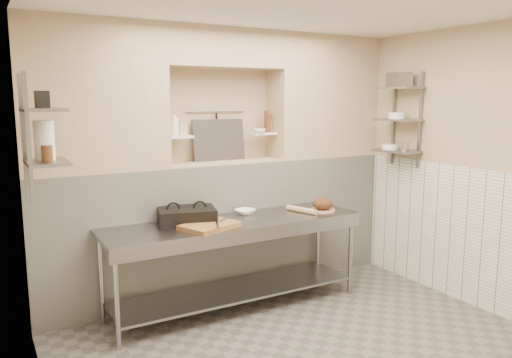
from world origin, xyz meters
TOP-DOWN VIEW (x-y plane):
  - wall_left at (-2.05, 0.00)m, footprint 0.10×3.90m
  - wall_right at (2.05, 0.00)m, footprint 0.10×3.90m
  - wall_back at (0.00, 2.00)m, footprint 4.00×0.10m
  - backwall_lower at (0.00, 1.75)m, footprint 4.00×0.40m
  - alcove_sill at (0.00, 1.75)m, footprint 1.30×0.40m
  - backwall_pillar_left at (-1.33, 1.75)m, footprint 1.35×0.40m
  - backwall_pillar_right at (1.33, 1.75)m, footprint 1.35×0.40m
  - backwall_header at (0.00, 1.75)m, footprint 1.30×0.40m
  - wainscot_left at (-1.99, 0.00)m, footprint 0.02×3.90m
  - wainscot_right at (1.99, 0.00)m, footprint 0.02×3.90m
  - alcove_shelf_left at (-0.50, 1.75)m, footprint 0.28×0.16m
  - alcove_shelf_right at (0.50, 1.75)m, footprint 0.28×0.16m
  - utensil_rail at (0.00, 1.92)m, footprint 0.70×0.02m
  - hanging_steel at (0.00, 1.90)m, footprint 0.02×0.02m
  - splash_panel at (0.00, 1.85)m, footprint 0.60×0.08m
  - shelf_rail_left_a at (-1.98, 1.25)m, footprint 0.03×0.03m
  - shelf_rail_left_b at (-1.98, 0.85)m, footprint 0.03×0.03m
  - wall_shelf_left_lower at (-1.84, 1.05)m, footprint 0.30×0.50m
  - wall_shelf_left_upper at (-1.84, 1.05)m, footprint 0.30×0.50m
  - shelf_rail_right_a at (1.98, 1.25)m, footprint 0.03×0.03m
  - shelf_rail_right_b at (1.98, 0.85)m, footprint 0.03×0.03m
  - wall_shelf_right_lower at (1.84, 1.05)m, footprint 0.30×0.50m
  - wall_shelf_right_mid at (1.84, 1.05)m, footprint 0.30×0.50m
  - wall_shelf_right_upper at (1.84, 1.05)m, footprint 0.30×0.50m
  - prep_table at (-0.15, 1.18)m, footprint 2.60×0.70m
  - panini_press at (-0.59, 1.33)m, footprint 0.62×0.51m
  - cutting_board at (-0.48, 1.05)m, footprint 0.60×0.51m
  - knife_blade at (-0.27, 1.14)m, footprint 0.24×0.19m
  - tongs at (-0.44, 0.97)m, footprint 0.13×0.25m
  - mixing_bowl at (0.08, 1.40)m, footprint 0.24×0.24m
  - rolling_pin at (0.63, 1.17)m, footprint 0.17×0.38m
  - bread_board at (0.87, 1.12)m, footprint 0.27×0.27m
  - bread_loaf at (0.87, 1.12)m, footprint 0.21×0.21m
  - bottle_soap at (-0.54, 1.76)m, footprint 0.10×0.10m
  - jar_alcove at (-0.44, 1.80)m, footprint 0.08×0.08m
  - bowl_alcove at (0.42, 1.69)m, footprint 0.15×0.15m
  - condiment_a at (0.56, 1.74)m, footprint 0.06×0.06m
  - condiment_b at (0.55, 1.77)m, footprint 0.06×0.06m
  - condiment_c at (0.58, 1.78)m, footprint 0.07×0.07m
  - jug_left at (-1.84, 1.11)m, footprint 0.15×0.15m
  - jar_left at (-1.84, 0.99)m, footprint 0.08×0.08m
  - box_left_upper at (-1.84, 1.08)m, footprint 0.10×0.10m
  - bowl_right at (1.84, 1.15)m, footprint 0.18×0.18m
  - canister_right at (1.84, 0.93)m, footprint 0.09×0.09m
  - bowl_right_mid at (1.84, 1.07)m, footprint 0.18×0.18m
  - basket_right at (1.84, 1.06)m, footprint 0.26×0.29m

SIDE VIEW (x-z plane):
  - prep_table at x=-0.15m, z-range 0.19..1.09m
  - backwall_lower at x=0.00m, z-range 0.00..1.40m
  - wainscot_left at x=-1.99m, z-range 0.00..1.40m
  - wainscot_right at x=1.99m, z-range 0.00..1.40m
  - bread_board at x=0.87m, z-range 0.90..0.92m
  - cutting_board at x=-0.48m, z-range 0.90..0.95m
  - mixing_bowl at x=0.08m, z-range 0.90..0.95m
  - rolling_pin at x=0.63m, z-range 0.90..0.96m
  - knife_blade at x=-0.27m, z-range 0.95..0.95m
  - tongs at x=-0.44m, z-range 0.95..0.97m
  - panini_press at x=-0.59m, z-range 0.90..1.05m
  - bread_loaf at x=0.87m, z-range 0.92..1.04m
  - wall_left at x=-2.05m, z-range 0.00..2.80m
  - wall_right at x=2.05m, z-range 0.00..2.80m
  - wall_back at x=0.00m, z-range 0.00..2.80m
  - alcove_sill at x=0.00m, z-range 1.40..1.42m
  - wall_shelf_right_lower at x=1.84m, z-range 1.49..1.51m
  - bowl_right at x=1.84m, z-range 1.51..1.57m
  - canister_right at x=1.84m, z-range 1.51..1.60m
  - wall_shelf_left_lower at x=-1.84m, z-range 1.59..1.61m
  - splash_panel at x=0.00m, z-range 1.42..1.86m
  - jar_left at x=-1.84m, z-range 1.61..1.74m
  - alcove_shelf_left at x=-0.50m, z-range 1.69..1.71m
  - alcove_shelf_right at x=0.50m, z-range 1.69..1.71m
  - bowl_alcove at x=0.42m, z-range 1.71..1.76m
  - jug_left at x=-1.84m, z-range 1.61..1.92m
  - condiment_c at x=0.58m, z-range 1.71..1.84m
  - jar_alcove at x=-0.44m, z-range 1.71..1.84m
  - hanging_steel at x=0.00m, z-range 1.63..1.93m
  - shelf_rail_left_a at x=-1.98m, z-range 1.33..2.27m
  - shelf_rail_left_b at x=-1.98m, z-range 1.33..2.27m
  - condiment_a at x=0.56m, z-range 1.71..1.91m
  - condiment_b at x=0.55m, z-range 1.71..1.95m
  - bottle_soap at x=-0.54m, z-range 1.71..1.95m
  - shelf_rail_right_a at x=1.98m, z-range 1.33..2.38m
  - shelf_rail_right_b at x=1.98m, z-range 1.33..2.38m
  - wall_shelf_right_mid at x=1.84m, z-range 1.84..1.86m
  - bowl_right_mid at x=1.84m, z-range 1.86..1.93m
  - utensil_rail at x=0.00m, z-range 1.94..1.96m
  - wall_shelf_left_upper at x=-1.84m, z-range 1.99..2.01m
  - box_left_upper at x=-1.84m, z-range 2.01..2.14m
  - backwall_pillar_left at x=-1.33m, z-range 1.40..2.80m
  - backwall_pillar_right at x=1.33m, z-range 1.40..2.80m
  - wall_shelf_right_upper at x=1.84m, z-range 2.19..2.21m
  - basket_right at x=1.84m, z-range 2.21..2.37m
  - backwall_header at x=0.00m, z-range 2.40..2.80m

